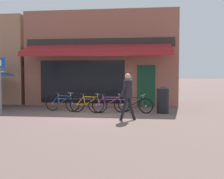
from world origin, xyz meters
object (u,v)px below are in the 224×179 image
object	(u,v)px
bicycle_purple	(109,104)
parking_sign	(0,79)
bicycle_orange	(88,104)
pedestrian_adult	(128,91)
litter_bin	(163,100)
bicycle_blue	(62,103)
bicycle_black	(135,104)

from	to	relation	value
bicycle_purple	parking_sign	xyz separation A→B (m)	(-4.21, -1.23, 1.09)
bicycle_orange	parking_sign	world-z (taller)	parking_sign
pedestrian_adult	litter_bin	bearing A→B (deg)	63.56
bicycle_orange	parking_sign	size ratio (longest dim) A/B	0.72
litter_bin	bicycle_blue	bearing A→B (deg)	178.24
bicycle_orange	litter_bin	bearing A→B (deg)	10.13
bicycle_orange	litter_bin	size ratio (longest dim) A/B	1.50
bicycle_blue	bicycle_purple	xyz separation A→B (m)	(2.14, -0.30, -0.01)
bicycle_blue	pedestrian_adult	xyz separation A→B (m)	(3.05, -2.05, 0.66)
bicycle_blue	bicycle_purple	bearing A→B (deg)	1.84
bicycle_orange	parking_sign	distance (m)	3.70
bicycle_black	parking_sign	world-z (taller)	parking_sign
bicycle_blue	bicycle_black	bearing A→B (deg)	7.42
bicycle_purple	bicycle_black	size ratio (longest dim) A/B	1.11
bicycle_black	parking_sign	xyz separation A→B (m)	(-5.30, -1.39, 1.10)
bicycle_purple	parking_sign	bearing A→B (deg)	-179.24
parking_sign	bicycle_purple	bearing A→B (deg)	16.24
bicycle_blue	litter_bin	distance (m)	4.41
bicycle_blue	bicycle_purple	size ratio (longest dim) A/B	0.97
bicycle_blue	bicycle_black	world-z (taller)	bicycle_blue
bicycle_blue	litter_bin	world-z (taller)	litter_bin
bicycle_blue	bicycle_orange	distance (m)	1.26
bicycle_black	pedestrian_adult	distance (m)	2.04
bicycle_blue	bicycle_black	size ratio (longest dim) A/B	1.07
pedestrian_adult	litter_bin	size ratio (longest dim) A/B	1.48
litter_bin	parking_sign	bearing A→B (deg)	-167.84
litter_bin	pedestrian_adult	bearing A→B (deg)	-125.14
bicycle_blue	litter_bin	size ratio (longest dim) A/B	1.47
bicycle_blue	litter_bin	xyz separation A→B (m)	(4.40, -0.14, 0.20)
litter_bin	parking_sign	world-z (taller)	parking_sign
bicycle_black	pedestrian_adult	xyz separation A→B (m)	(-0.18, -1.91, 0.68)
bicycle_black	litter_bin	bearing A→B (deg)	22.64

